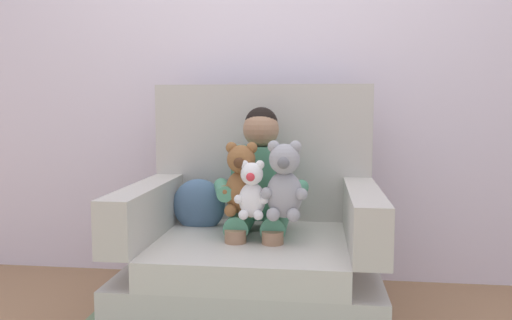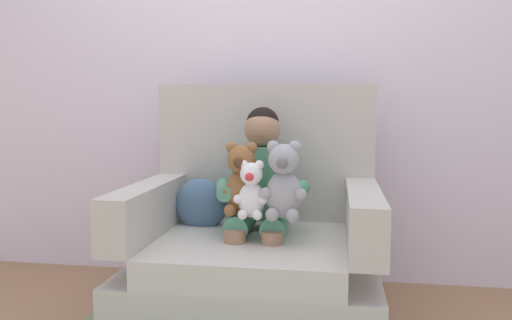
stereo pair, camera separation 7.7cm
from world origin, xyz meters
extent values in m
cube|color=silver|center=(0.00, 0.71, 1.30)|extent=(6.00, 0.10, 2.60)
cube|color=#BCB7AD|center=(0.00, 0.00, 0.15)|extent=(1.10, 0.91, 0.29)
cube|color=beige|center=(0.00, -0.07, 0.35)|extent=(0.82, 0.77, 0.12)
cube|color=#BCB7AD|center=(0.00, 0.38, 0.76)|extent=(1.10, 0.14, 0.69)
cube|color=#BCB7AD|center=(-0.48, -0.07, 0.53)|extent=(0.14, 0.77, 0.23)
cube|color=#BCB7AD|center=(0.48, -0.07, 0.53)|extent=(0.14, 0.77, 0.23)
cube|color=#4C9370|center=(0.02, 0.14, 0.64)|extent=(0.26, 0.16, 0.34)
sphere|color=#9E7556|center=(0.02, 0.14, 0.89)|extent=(0.17, 0.17, 0.17)
sphere|color=black|center=(0.02, 0.15, 0.91)|extent=(0.16, 0.16, 0.16)
cylinder|color=#4C9370|center=(-0.06, 0.01, 0.47)|extent=(0.11, 0.26, 0.11)
cylinder|color=#9E7556|center=(-0.06, -0.12, 0.32)|extent=(0.09, 0.09, 0.30)
cylinder|color=#4C9370|center=(0.10, 0.01, 0.47)|extent=(0.11, 0.26, 0.11)
cylinder|color=#9E7556|center=(0.10, -0.12, 0.32)|extent=(0.09, 0.09, 0.30)
cylinder|color=#4C9370|center=(-0.14, 0.02, 0.62)|extent=(0.13, 0.27, 0.07)
cylinder|color=#4C9370|center=(0.18, 0.02, 0.62)|extent=(0.13, 0.27, 0.07)
ellipsoid|color=brown|center=(-0.05, -0.05, 0.62)|extent=(0.15, 0.13, 0.19)
sphere|color=brown|center=(-0.05, -0.06, 0.77)|extent=(0.13, 0.13, 0.13)
sphere|color=#4C2D19|center=(-0.05, -0.12, 0.76)|extent=(0.05, 0.05, 0.05)
sphere|color=brown|center=(-0.09, -0.05, 0.82)|extent=(0.05, 0.05, 0.05)
sphere|color=brown|center=(-0.12, -0.09, 0.63)|extent=(0.05, 0.05, 0.05)
sphere|color=brown|center=(-0.09, -0.10, 0.55)|extent=(0.06, 0.06, 0.06)
sphere|color=brown|center=(0.00, -0.05, 0.82)|extent=(0.05, 0.05, 0.05)
sphere|color=brown|center=(0.02, -0.09, 0.63)|extent=(0.05, 0.05, 0.05)
sphere|color=brown|center=(0.00, -0.10, 0.55)|extent=(0.06, 0.06, 0.06)
ellipsoid|color=#9E9EA3|center=(0.15, -0.11, 0.62)|extent=(0.15, 0.13, 0.20)
sphere|color=#9E9EA3|center=(0.15, -0.12, 0.77)|extent=(0.13, 0.13, 0.13)
sphere|color=slate|center=(0.15, -0.18, 0.77)|extent=(0.05, 0.05, 0.05)
sphere|color=#9E9EA3|center=(0.10, -0.11, 0.83)|extent=(0.05, 0.05, 0.05)
sphere|color=#9E9EA3|center=(0.07, -0.14, 0.63)|extent=(0.05, 0.05, 0.05)
sphere|color=#9E9EA3|center=(0.10, -0.16, 0.55)|extent=(0.06, 0.06, 0.06)
sphere|color=#9E9EA3|center=(0.19, -0.11, 0.83)|extent=(0.05, 0.05, 0.05)
sphere|color=#9E9EA3|center=(0.22, -0.14, 0.63)|extent=(0.05, 0.05, 0.05)
sphere|color=#9E9EA3|center=(0.19, -0.16, 0.55)|extent=(0.06, 0.06, 0.06)
ellipsoid|color=white|center=(0.01, -0.11, 0.60)|extent=(0.11, 0.10, 0.15)
sphere|color=white|center=(0.01, -0.12, 0.71)|extent=(0.10, 0.10, 0.10)
sphere|color=#DB333D|center=(0.01, -0.16, 0.70)|extent=(0.04, 0.04, 0.04)
sphere|color=white|center=(-0.03, -0.12, 0.75)|extent=(0.04, 0.04, 0.04)
sphere|color=white|center=(-0.05, -0.14, 0.60)|extent=(0.04, 0.04, 0.04)
sphere|color=white|center=(-0.02, -0.15, 0.54)|extent=(0.04, 0.04, 0.04)
sphere|color=white|center=(0.04, -0.12, 0.75)|extent=(0.04, 0.04, 0.04)
sphere|color=white|center=(0.06, -0.14, 0.60)|extent=(0.04, 0.04, 0.04)
sphere|color=white|center=(0.04, -0.15, 0.54)|extent=(0.04, 0.04, 0.04)
ellipsoid|color=slate|center=(-0.29, 0.17, 0.51)|extent=(0.26, 0.12, 0.26)
camera|label=1|loc=(0.29, -2.20, 0.99)|focal=35.24mm
camera|label=2|loc=(0.36, -2.19, 0.99)|focal=35.24mm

